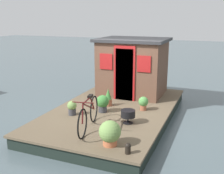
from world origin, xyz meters
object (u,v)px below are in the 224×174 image
(potted_plant_rosemary, at_px, (143,103))
(potted_plant_fern, at_px, (110,133))
(potted_plant_lavender, at_px, (103,103))
(potted_plant_sage, at_px, (72,107))
(bicycle, at_px, (89,114))
(charcoal_grill, at_px, (128,114))
(houseboat_cabin, at_px, (133,66))
(mooring_bollard, at_px, (128,148))
(potted_plant_basil, at_px, (108,98))

(potted_plant_rosemary, xyz_separation_m, potted_plant_fern, (-2.47, 0.04, 0.06))
(potted_plant_lavender, relative_size, potted_plant_fern, 0.90)
(potted_plant_fern, bearing_deg, potted_plant_sage, 51.92)
(bicycle, xyz_separation_m, charcoal_grill, (0.74, -0.76, -0.14))
(charcoal_grill, bearing_deg, houseboat_cabin, 15.78)
(potted_plant_sage, relative_size, potted_plant_lavender, 0.81)
(houseboat_cabin, xyz_separation_m, potted_plant_rosemary, (-1.62, -0.87, -0.76))
(bicycle, bearing_deg, potted_plant_fern, -126.45)
(potted_plant_fern, bearing_deg, bicycle, 53.55)
(potted_plant_rosemary, height_order, charcoal_grill, potted_plant_rosemary)
(bicycle, height_order, charcoal_grill, bicycle)
(potted_plant_rosemary, height_order, potted_plant_fern, potted_plant_fern)
(bicycle, height_order, potted_plant_lavender, bicycle)
(bicycle, bearing_deg, charcoal_grill, -45.97)
(charcoal_grill, bearing_deg, mooring_bollard, -161.24)
(houseboat_cabin, height_order, bicycle, houseboat_cabin)
(houseboat_cabin, xyz_separation_m, potted_plant_fern, (-4.10, -0.83, -0.70))
(houseboat_cabin, relative_size, potted_plant_lavender, 4.70)
(potted_plant_basil, relative_size, potted_plant_lavender, 1.09)
(potted_plant_basil, xyz_separation_m, mooring_bollard, (-2.68, -1.56, -0.13))
(potted_plant_fern, height_order, mooring_bollard, potted_plant_fern)
(potted_plant_basil, height_order, charcoal_grill, potted_plant_basil)
(bicycle, relative_size, potted_plant_lavender, 3.43)
(houseboat_cabin, bearing_deg, potted_plant_rosemary, -151.87)
(potted_plant_rosemary, xyz_separation_m, potted_plant_basil, (-0.00, 1.12, 0.03))
(houseboat_cabin, xyz_separation_m, potted_plant_basil, (-1.62, 0.26, -0.73))
(potted_plant_basil, xyz_separation_m, potted_plant_lavender, (-0.59, -0.07, 0.02))
(potted_plant_rosemary, relative_size, potted_plant_basil, 0.76)
(bicycle, relative_size, potted_plant_fern, 3.09)
(houseboat_cabin, relative_size, potted_plant_basil, 4.33)
(potted_plant_basil, xyz_separation_m, charcoal_grill, (-1.14, -1.04, -0.01))
(potted_plant_lavender, bearing_deg, bicycle, -171.12)
(potted_plant_basil, distance_m, mooring_bollard, 3.11)
(bicycle, bearing_deg, potted_plant_rosemary, -24.36)
(mooring_bollard, bearing_deg, potted_plant_fern, 66.45)
(bicycle, xyz_separation_m, potted_plant_fern, (-0.60, -0.81, -0.10))
(potted_plant_rosemary, relative_size, potted_plant_sage, 1.01)
(potted_plant_lavender, distance_m, charcoal_grill, 1.11)
(bicycle, relative_size, charcoal_grill, 4.59)
(bicycle, height_order, potted_plant_fern, bicycle)
(potted_plant_rosemary, xyz_separation_m, charcoal_grill, (-1.14, 0.09, 0.02))
(potted_plant_rosemary, xyz_separation_m, mooring_bollard, (-2.68, -0.44, -0.11))
(charcoal_grill, bearing_deg, potted_plant_lavender, 60.34)
(bicycle, relative_size, potted_plant_rosemary, 4.17)
(potted_plant_lavender, bearing_deg, potted_plant_basil, 7.01)
(mooring_bollard, bearing_deg, houseboat_cabin, 16.86)
(potted_plant_rosemary, distance_m, potted_plant_basil, 1.12)
(potted_plant_rosemary, height_order, mooring_bollard, potted_plant_rosemary)
(potted_plant_rosemary, bearing_deg, houseboat_cabin, 28.13)
(potted_plant_rosemary, distance_m, mooring_bollard, 2.72)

